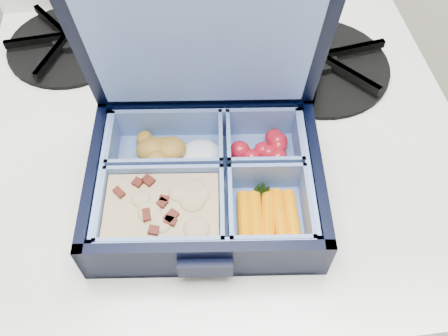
{
  "coord_description": "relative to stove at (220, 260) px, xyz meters",
  "views": [
    {
      "loc": [
        0.54,
        1.3,
        1.31
      ],
      "look_at": [
        0.57,
        1.58,
        0.91
      ],
      "focal_mm": 38.0,
      "sensor_mm": 36.0,
      "label": 1
    }
  ],
  "objects": [
    {
      "name": "stove",
      "position": [
        0.0,
        0.0,
        0.0
      ],
      "size": [
        0.58,
        0.58,
        0.87
      ],
      "primitive_type": null,
      "color": "silver",
      "rests_on": "floor"
    },
    {
      "name": "bento_box",
      "position": [
        -0.03,
        -0.12,
        0.47
      ],
      "size": [
        0.25,
        0.21,
        0.06
      ],
      "primitive_type": null,
      "rotation": [
        0.0,
        0.0,
        -0.1
      ],
      "color": "black",
      "rests_on": "stove"
    },
    {
      "name": "burner_grate",
      "position": [
        0.14,
        0.06,
        0.45
      ],
      "size": [
        0.22,
        0.22,
        0.03
      ],
      "primitive_type": "cylinder",
      "rotation": [
        0.0,
        0.0,
        0.16
      ],
      "color": "black",
      "rests_on": "stove"
    },
    {
      "name": "burner_grate_rear",
      "position": [
        -0.19,
        0.15,
        0.45
      ],
      "size": [
        0.19,
        0.19,
        0.02
      ],
      "primitive_type": "cylinder",
      "rotation": [
        0.0,
        0.0,
        0.09
      ],
      "color": "black",
      "rests_on": "stove"
    },
    {
      "name": "fork",
      "position": [
        -0.02,
        -0.0,
        0.44
      ],
      "size": [
        0.15,
        0.13,
        0.01
      ],
      "primitive_type": null,
      "rotation": [
        0.0,
        0.0,
        -0.88
      ],
      "color": "#A9AAB9",
      "rests_on": "stove"
    }
  ]
}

